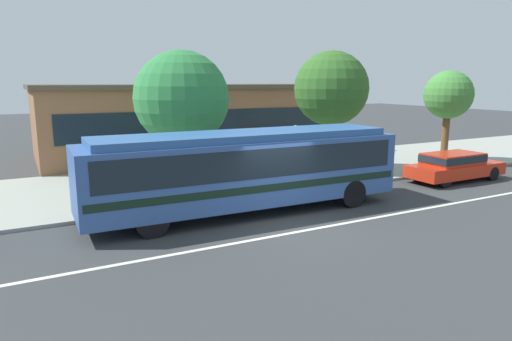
% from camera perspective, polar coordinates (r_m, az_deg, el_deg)
% --- Properties ---
extents(ground_plane, '(120.00, 120.00, 0.00)m').
position_cam_1_polar(ground_plane, '(14.50, 3.88, -6.75)').
color(ground_plane, '#35383A').
extents(sidewalk_slab, '(60.00, 8.00, 0.12)m').
position_cam_1_polar(sidewalk_slab, '(20.68, -6.60, -1.19)').
color(sidewalk_slab, '#999E92').
rests_on(sidewalk_slab, ground_plane).
extents(lane_stripe_center, '(56.00, 0.16, 0.01)m').
position_cam_1_polar(lane_stripe_center, '(13.87, 5.64, -7.62)').
color(lane_stripe_center, silver).
rests_on(lane_stripe_center, ground_plane).
extents(transit_bus, '(11.03, 2.75, 2.79)m').
position_cam_1_polar(transit_bus, '(15.36, -1.30, 0.54)').
color(transit_bus, '#34579A').
rests_on(transit_bus, ground_plane).
extents(sedan_far_ahead, '(4.73, 1.77, 1.29)m').
position_cam_1_polar(sedan_far_ahead, '(22.38, 23.68, 0.61)').
color(sedan_far_ahead, red).
rests_on(sedan_far_ahead, ground_plane).
extents(pedestrian_waiting_near_sign, '(0.44, 0.44, 1.62)m').
position_cam_1_polar(pedestrian_waiting_near_sign, '(20.17, 7.02, 1.40)').
color(pedestrian_waiting_near_sign, '#28304A').
rests_on(pedestrian_waiting_near_sign, sidewalk_slab).
extents(bus_stop_sign, '(0.08, 0.44, 2.57)m').
position_cam_1_polar(bus_stop_sign, '(18.63, 5.11, 2.81)').
color(bus_stop_sign, gray).
rests_on(bus_stop_sign, sidewalk_slab).
extents(street_tree_near_stop, '(3.97, 3.97, 5.62)m').
position_cam_1_polar(street_tree_near_stop, '(19.32, -9.34, 8.92)').
color(street_tree_near_stop, brown).
rests_on(street_tree_near_stop, sidewalk_slab).
extents(street_tree_mid_block, '(3.58, 3.58, 5.79)m').
position_cam_1_polar(street_tree_mid_block, '(22.39, 9.45, 10.09)').
color(street_tree_mid_block, brown).
rests_on(street_tree_mid_block, sidewalk_slab).
extents(street_tree_far_end, '(2.59, 2.59, 4.93)m').
position_cam_1_polar(street_tree_far_end, '(26.86, 23.06, 8.67)').
color(street_tree_far_end, brown).
rests_on(street_tree_far_end, sidewalk_slab).
extents(station_building, '(17.37, 8.30, 4.29)m').
position_cam_1_polar(station_building, '(28.40, -8.83, 6.37)').
color(station_building, '#8C5D3F').
rests_on(station_building, ground_plane).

